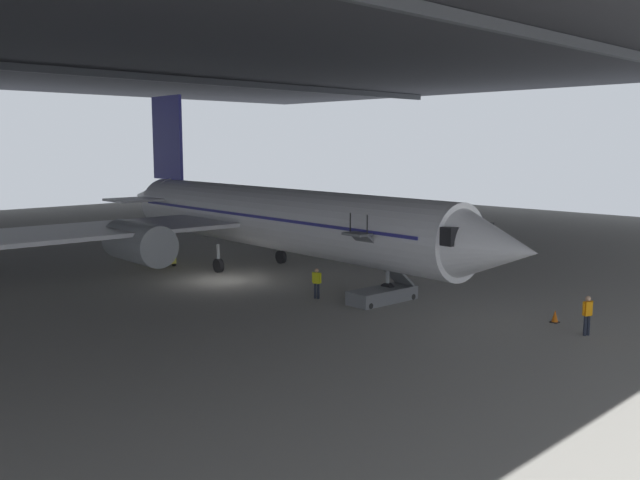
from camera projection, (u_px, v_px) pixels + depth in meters
name	position (u px, v px, depth m)	size (l,w,h in m)	color
ground_plane	(223.00, 281.00, 41.08)	(110.00, 110.00, 0.00)	gray
hangar_structure	(103.00, 35.00, 48.60)	(121.00, 99.00, 16.44)	#4C4F54
airplane_main	(270.00, 218.00, 43.32)	(36.32, 37.63, 11.73)	white
boarding_stairs	(382.00, 288.00, 35.51)	(4.33, 1.71, 4.71)	slate
crew_worker_near_nose	(587.00, 313.00, 29.26)	(0.52, 0.34, 1.74)	#232838
crew_worker_by_stairs	(317.00, 281.00, 36.28)	(0.33, 0.52, 1.62)	#232838
traffic_cone_orange	(555.00, 316.00, 31.48)	(0.36, 0.36, 0.60)	black
baggage_tug	(162.00, 257.00, 46.34)	(1.61, 2.38, 0.90)	yellow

